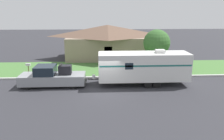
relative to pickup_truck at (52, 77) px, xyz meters
The scene contains 8 objects.
ground_plane 5.05m from the pickup_truck, 18.73° to the right, with size 120.00×120.00×0.00m, color #2D2D33.
curb_strip 5.24m from the pickup_truck, 24.53° to the left, with size 80.00×0.30×0.14m.
lawn_strip 7.52m from the pickup_truck, 50.90° to the left, with size 80.00×7.00×0.03m.
house_across_street 13.02m from the pickup_truck, 65.70° to the left, with size 11.96×6.85×4.62m.
pickup_truck is the anchor object (origin of this frame).
travel_trailer 8.27m from the pickup_truck, ahead, with size 9.10×2.29×3.21m.
mailbox 4.44m from the pickup_truck, 134.32° to the left, with size 0.48×0.20×1.33m.
tree_in_yard 12.37m from the pickup_truck, 27.81° to the left, with size 3.05×3.05×4.51m.
Camera 1 is at (-0.31, -17.31, 6.65)m, focal length 35.00 mm.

